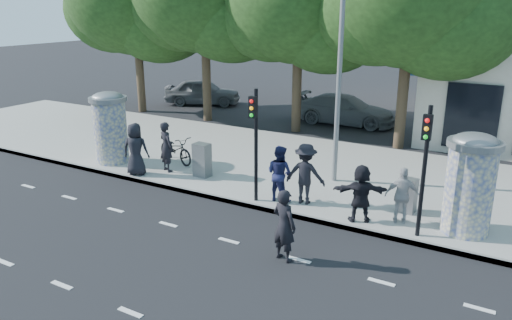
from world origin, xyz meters
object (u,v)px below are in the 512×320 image
Objects in this scene: ped_c at (279,173)px; man_road at (284,225)px; car_left at (203,92)px; ped_a at (136,149)px; ped_e at (402,196)px; cabinet_right at (407,195)px; bicycle at (176,149)px; traffic_pole_far at (425,159)px; street_lamp at (340,39)px; ped_b at (166,147)px; ped_f at (361,193)px; car_right at (345,110)px; ad_column_right at (470,182)px; ped_d at (305,174)px; cabinet_left at (202,160)px; traffic_pole_near at (255,134)px; ad_column_left at (110,126)px.

ped_c is 3.40m from man_road.
car_left is at bearing -35.57° from ped_c.
ped_e is at bearing 160.90° from ped_a.
bicycle is at bearing -175.96° from cabinet_right.
man_road is (7.05, -2.61, -0.17)m from ped_a.
traffic_pole_far is 5.12m from street_lamp.
ped_b is at bearing 4.85° from ped_c.
cabinet_right is at bearing -153.58° from ped_c.
ped_e is (2.81, -2.21, -3.86)m from street_lamp.
ped_f is 0.32× the size of car_right.
cabinet_right is at bearing 113.66° from traffic_pole_far.
ad_column_right is 0.78× the size of traffic_pole_far.
ped_e is at bearing -80.69° from bicycle.
ped_d is 1.57× the size of cabinet_left.
street_lamp is at bearing 140.12° from traffic_pole_far.
ped_a is 1.13× the size of ped_f.
ped_d is at bearing -59.32° from man_road.
ped_c is 2.62m from ped_f.
ped_d is 1.80× the size of cabinet_right.
cabinet_left is 0.23× the size of car_right.
traffic_pole_near is 4.37m from ped_b.
ped_b is at bearing -30.30° from ped_f.
ped_e is (2.85, 0.02, -0.13)m from ped_d.
ped_a is at bearing -3.55° from ped_d.
ped_c is at bearing -46.01° from man_road.
bicycle reaches higher than cabinet_right.
cabinet_left is at bearing -14.77° from ped_d.
car_right reaches higher than bicycle.
ped_e is at bearing -0.39° from ad_column_left.
ad_column_right is 4.48m from ped_d.
street_lamp is 4.57m from ped_c.
car_right is (-7.21, 10.61, -0.81)m from ad_column_right.
traffic_pole_far is 13.17m from car_right.
ped_d reaches higher than bicycle.
ped_b is 1.04× the size of ped_c.
street_lamp reaches higher than ped_f.
ped_d is (1.36, 0.62, -1.17)m from traffic_pole_near.
man_road is at bearing -20.17° from ad_column_left.
ped_d is at bearing 24.40° from traffic_pole_near.
car_left reaches higher than cabinet_right.
ped_b is 10.98m from car_right.
ped_c is at bearing 5.89° from ped_d.
street_lamp reaches higher than ad_column_right.
ped_f is 2.88m from man_road.
cabinet_right is 0.20× the size of car_right.
man_road is 0.92× the size of bicycle.
cabinet_left is 1.15× the size of cabinet_right.
car_left is at bearing -65.42° from ped_f.
ped_d is 0.94× the size of bicycle.
street_lamp reaches higher than ad_column_left.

